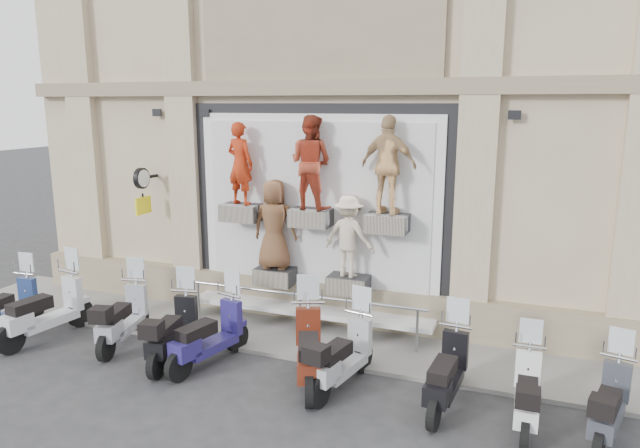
# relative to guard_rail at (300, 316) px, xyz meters

# --- Properties ---
(ground) EXTENTS (90.00, 90.00, 0.00)m
(ground) POSITION_rel_guard_rail_xyz_m (0.00, -2.00, -0.47)
(ground) COLOR #2E2E31
(ground) RESTS_ON ground
(sidewalk) EXTENTS (16.00, 2.20, 0.08)m
(sidewalk) POSITION_rel_guard_rail_xyz_m (0.00, 0.10, -0.43)
(sidewalk) COLOR gray
(sidewalk) RESTS_ON ground
(building) EXTENTS (14.00, 8.60, 12.00)m
(building) POSITION_rel_guard_rail_xyz_m (0.00, 5.00, 5.54)
(building) COLOR #C5AE90
(building) RESTS_ON ground
(shop_vitrine) EXTENTS (5.60, 0.87, 4.30)m
(shop_vitrine) POSITION_rel_guard_rail_xyz_m (0.08, 0.74, 2.00)
(shop_vitrine) COLOR black
(shop_vitrine) RESTS_ON ground
(guard_rail) EXTENTS (5.06, 0.10, 0.93)m
(guard_rail) POSITION_rel_guard_rail_xyz_m (0.00, 0.00, 0.00)
(guard_rail) COLOR #9EA0A5
(guard_rail) RESTS_ON ground
(clock_sign_bracket) EXTENTS (0.10, 0.80, 1.02)m
(clock_sign_bracket) POSITION_rel_guard_rail_xyz_m (-3.90, 0.47, 2.34)
(clock_sign_bracket) COLOR black
(clock_sign_bracket) RESTS_ON ground
(scooter_a) EXTENTS (0.67, 1.90, 1.51)m
(scooter_a) POSITION_rel_guard_rail_xyz_m (-5.65, -1.77, 0.29)
(scooter_a) COLOR navy
(scooter_a) RESTS_ON ground
(scooter_b) EXTENTS (0.93, 2.17, 1.71)m
(scooter_b) POSITION_rel_guard_rail_xyz_m (-4.64, -1.78, 0.39)
(scooter_b) COLOR #BBBCC1
(scooter_b) RESTS_ON ground
(scooter_c) EXTENTS (0.96, 2.01, 1.57)m
(scooter_c) POSITION_rel_guard_rail_xyz_m (-3.05, -1.46, 0.32)
(scooter_c) COLOR #92949E
(scooter_c) RESTS_ON ground
(scooter_d) EXTENTS (0.89, 2.01, 1.58)m
(scooter_d) POSITION_rel_guard_rail_xyz_m (-1.75, -1.71, 0.33)
(scooter_d) COLOR black
(scooter_d) RESTS_ON ground
(scooter_e) EXTENTS (1.01, 2.05, 1.60)m
(scooter_e) POSITION_rel_guard_rail_xyz_m (-1.06, -1.65, 0.33)
(scooter_e) COLOR navy
(scooter_e) RESTS_ON ground
(scooter_f) EXTENTS (1.32, 2.13, 1.67)m
(scooter_f) POSITION_rel_guard_rail_xyz_m (0.83, -1.66, 0.37)
(scooter_f) COLOR #5A1D0F
(scooter_f) RESTS_ON ground
(scooter_g) EXTENTS (0.95, 2.00, 1.56)m
(scooter_g) POSITION_rel_guard_rail_xyz_m (1.40, -1.62, 0.32)
(scooter_g) COLOR #9EA0A4
(scooter_g) RESTS_ON ground
(scooter_h) EXTENTS (0.72, 1.95, 1.55)m
(scooter_h) POSITION_rel_guard_rail_xyz_m (3.06, -1.63, 0.31)
(scooter_h) COLOR black
(scooter_h) RESTS_ON ground
(scooter_i) EXTENTS (0.51, 1.75, 1.42)m
(scooter_i) POSITION_rel_guard_rail_xyz_m (4.21, -1.79, 0.25)
(scooter_i) COLOR white
(scooter_i) RESTS_ON ground
(scooter_j) EXTENTS (0.94, 1.84, 1.44)m
(scooter_j) POSITION_rel_guard_rail_xyz_m (5.27, -1.74, 0.25)
(scooter_j) COLOR #33373F
(scooter_j) RESTS_ON ground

